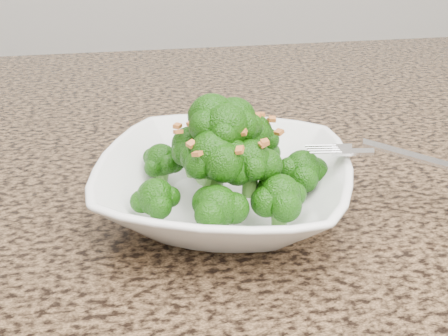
{
  "coord_description": "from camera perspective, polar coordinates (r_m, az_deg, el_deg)",
  "views": [
    {
      "loc": [
        -0.14,
        -0.29,
        1.19
      ],
      "look_at": [
        -0.06,
        0.18,
        0.95
      ],
      "focal_mm": 45.0,
      "sensor_mm": 36.0,
      "label": 1
    }
  ],
  "objects": [
    {
      "name": "broccoli_pile",
      "position": [
        0.52,
        0.0,
        4.69
      ],
      "size": [
        0.21,
        0.21,
        0.08
      ],
      "primitive_type": null,
      "color": "#185209",
      "rests_on": "bowl"
    },
    {
      "name": "garlic_topping",
      "position": [
        0.5,
        -0.0,
        9.02
      ],
      "size": [
        0.13,
        0.13,
        0.01
      ],
      "primitive_type": null,
      "color": "orange",
      "rests_on": "broccoli_pile"
    },
    {
      "name": "fork",
      "position": [
        0.55,
        14.22,
        1.62
      ],
      "size": [
        0.19,
        0.09,
        0.01
      ],
      "primitive_type": null,
      "rotation": [
        0.0,
        0.0,
        -0.37
      ],
      "color": "silver",
      "rests_on": "bowl"
    },
    {
      "name": "bowl",
      "position": [
        0.55,
        -0.0,
        -1.91
      ],
      "size": [
        0.3,
        0.3,
        0.06
      ],
      "primitive_type": "imported",
      "rotation": [
        0.0,
        0.0,
        -0.31
      ],
      "color": "white",
      "rests_on": "granite_counter"
    },
    {
      "name": "granite_counter",
      "position": [
        0.68,
        3.46,
        -0.08
      ],
      "size": [
        1.64,
        1.04,
        0.03
      ],
      "primitive_type": "cube",
      "color": "brown",
      "rests_on": "cabinet"
    }
  ]
}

